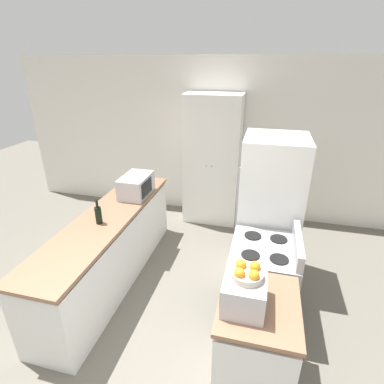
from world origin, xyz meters
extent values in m
cube|color=silver|center=(0.00, 3.55, 1.30)|extent=(7.00, 0.06, 2.60)
cube|color=silver|center=(-0.89, 1.39, 0.41)|extent=(0.58, 2.54, 0.81)
cube|color=#896047|center=(-0.89, 1.39, 0.86)|extent=(0.60, 2.59, 0.04)
cube|color=silver|center=(0.89, 0.47, 0.41)|extent=(0.58, 0.72, 0.81)
cube|color=#896047|center=(0.89, 0.47, 0.86)|extent=(0.60, 0.73, 0.04)
cube|color=white|center=(0.01, 3.24, 1.04)|extent=(0.87, 0.52, 2.08)
sphere|color=#B2B2B7|center=(-0.03, 2.96, 1.04)|extent=(0.03, 0.03, 0.03)
sphere|color=#B2B2B7|center=(0.05, 2.96, 1.04)|extent=(0.03, 0.03, 0.03)
cube|color=#9E9EA3|center=(0.91, 1.21, 0.44)|extent=(0.64, 0.71, 0.88)
cube|color=black|center=(0.58, 1.21, 0.33)|extent=(0.02, 0.62, 0.48)
cube|color=#9E9EA3|center=(1.20, 1.21, 0.96)|extent=(0.06, 0.67, 0.16)
cylinder|color=black|center=(0.78, 1.04, 0.89)|extent=(0.17, 0.17, 0.01)
cylinder|color=black|center=(0.78, 1.38, 0.89)|extent=(0.17, 0.17, 0.01)
cylinder|color=black|center=(1.04, 1.04, 0.89)|extent=(0.17, 0.17, 0.01)
cylinder|color=black|center=(1.04, 1.38, 0.89)|extent=(0.17, 0.17, 0.01)
cube|color=white|center=(0.93, 1.96, 0.89)|extent=(0.69, 0.72, 1.79)
cylinder|color=gray|center=(0.57, 1.76, 0.98)|extent=(0.02, 0.02, 0.98)
cube|color=#B2B2B7|center=(-0.78, 2.03, 1.02)|extent=(0.33, 0.52, 0.27)
cube|color=black|center=(-0.62, 1.99, 1.02)|extent=(0.01, 0.32, 0.19)
cylinder|color=black|center=(-0.88, 1.24, 0.98)|extent=(0.07, 0.07, 0.19)
cylinder|color=black|center=(-0.88, 1.24, 1.12)|extent=(0.03, 0.03, 0.09)
cube|color=#B2B2B7|center=(0.77, 0.42, 1.00)|extent=(0.30, 0.37, 0.24)
cube|color=black|center=(0.62, 0.42, 1.00)|extent=(0.01, 0.26, 0.15)
cylinder|color=#B2A893|center=(0.78, 0.43, 1.15)|extent=(0.23, 0.23, 0.05)
sphere|color=orange|center=(0.83, 0.48, 1.19)|extent=(0.08, 0.08, 0.08)
sphere|color=orange|center=(0.73, 0.48, 1.19)|extent=(0.08, 0.08, 0.08)
sphere|color=orange|center=(0.73, 0.38, 1.19)|extent=(0.08, 0.08, 0.08)
sphere|color=orange|center=(0.83, 0.38, 1.19)|extent=(0.08, 0.08, 0.08)
camera|label=1|loc=(0.82, -1.30, 2.54)|focal=28.00mm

